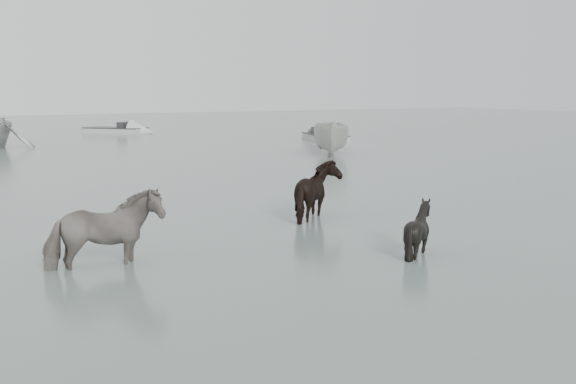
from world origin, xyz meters
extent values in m
plane|color=slate|center=(0.00, 0.00, 0.00)|extent=(140.00, 140.00, 0.00)
imported|color=black|center=(-3.73, 0.14, 0.81)|extent=(1.95, 0.98, 1.61)
imported|color=black|center=(1.79, 2.14, 0.77)|extent=(1.80, 1.92, 1.54)
imported|color=black|center=(1.41, -1.74, 0.59)|extent=(1.16, 1.06, 1.18)
imported|color=#B0B0AB|center=(10.72, 15.10, 0.82)|extent=(3.65, 4.42, 1.64)
camera|label=1|loc=(-6.95, -11.51, 2.96)|focal=45.00mm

